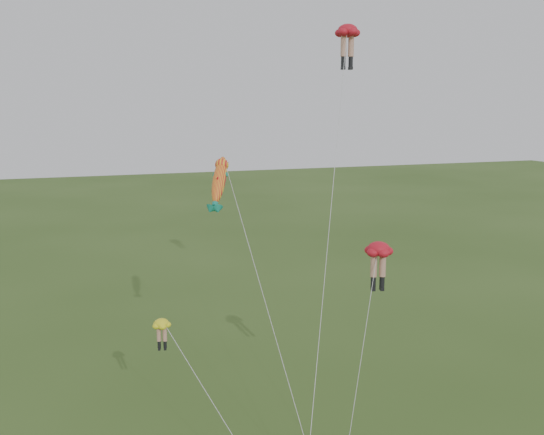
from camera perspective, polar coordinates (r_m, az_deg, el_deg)
name	(u,v)px	position (r m, az deg, el deg)	size (l,w,h in m)	color
legs_kite_red_high	(347,38)	(41.84, 7.09, 16.44)	(9.13, 13.96, 24.71)	red
legs_kite_red_mid	(378,255)	(33.01, 9.96, -3.50)	(4.27, 3.79, 12.23)	red
legs_kite_yellow	(166,333)	(32.76, -9.95, -10.64)	(5.20, 7.82, 8.38)	yellow
fish_kite	(220,181)	(37.41, -4.94, 3.42)	(3.22, 13.46, 16.51)	yellow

